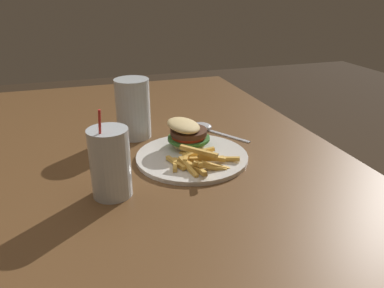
# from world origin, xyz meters

# --- Properties ---
(dining_table) EXTENTS (1.37, 1.20, 0.74)m
(dining_table) POSITION_xyz_m (0.00, 0.00, 0.63)
(dining_table) COLOR brown
(dining_table) RESTS_ON ground_plane
(meal_plate_near) EXTENTS (0.27, 0.27, 0.09)m
(meal_plate_near) POSITION_xyz_m (-0.08, -0.23, 0.77)
(meal_plate_near) COLOR white
(meal_plate_near) RESTS_ON dining_table
(beer_glass) EXTENTS (0.09, 0.09, 0.16)m
(beer_glass) POSITION_xyz_m (0.09, -0.12, 0.82)
(beer_glass) COLOR silver
(beer_glass) RESTS_ON dining_table
(juice_glass) EXTENTS (0.08, 0.08, 0.19)m
(juice_glass) POSITION_xyz_m (-0.20, -0.02, 0.81)
(juice_glass) COLOR silver
(juice_glass) RESTS_ON dining_table
(spoon) EXTENTS (0.18, 0.13, 0.02)m
(spoon) POSITION_xyz_m (0.08, -0.32, 0.75)
(spoon) COLOR silver
(spoon) RESTS_ON dining_table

